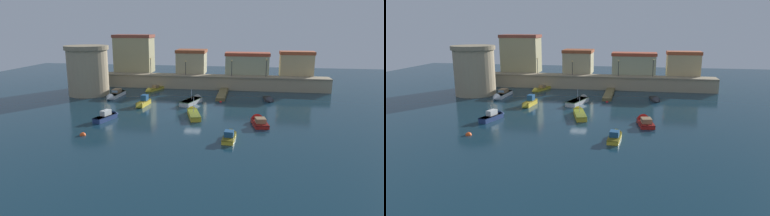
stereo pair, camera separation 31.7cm
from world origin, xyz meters
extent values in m
plane|color=#112D3D|center=(0.00, 0.00, 0.00)|extent=(130.67, 130.67, 0.00)
cube|color=tan|center=(0.00, 23.61, 1.34)|extent=(50.65, 3.66, 2.67)
cube|color=gray|center=(0.00, 23.61, 2.79)|extent=(50.65, 3.96, 0.24)
cube|color=tan|center=(-18.52, 27.92, 6.72)|extent=(8.70, 4.96, 8.10)
cube|color=brown|center=(-18.52, 27.92, 11.12)|extent=(9.05, 5.16, 0.70)
cube|color=tan|center=(-4.76, 28.25, 5.05)|extent=(6.49, 5.61, 4.77)
cube|color=#9A4A29|center=(-4.76, 28.25, 7.79)|extent=(6.75, 5.84, 0.70)
cube|color=#AAAE85|center=(8.03, 27.67, 4.81)|extent=(9.55, 4.45, 4.29)
cube|color=#B0472D|center=(8.03, 27.67, 7.31)|extent=(9.94, 4.63, 0.70)
cube|color=tan|center=(18.71, 27.19, 5.03)|extent=(7.07, 3.49, 4.73)
cube|color=#B34F2C|center=(18.71, 27.19, 7.75)|extent=(7.35, 3.63, 0.70)
cylinder|color=tan|center=(-23.14, 12.89, 4.48)|extent=(7.90, 7.90, 8.96)
cylinder|color=gray|center=(-23.14, 12.89, 9.36)|extent=(8.53, 8.53, 0.80)
cube|color=brown|center=(3.42, 16.30, 0.30)|extent=(1.66, 10.96, 0.60)
cylinder|color=#4A4024|center=(4.17, 19.95, 0.35)|extent=(0.20, 0.20, 0.70)
cylinder|color=#4A4024|center=(4.17, 16.30, 0.35)|extent=(0.20, 0.20, 0.70)
cylinder|color=#4A4024|center=(4.17, 12.65, 0.35)|extent=(0.20, 0.20, 0.70)
cylinder|color=black|center=(-13.31, 23.61, 4.56)|extent=(0.12, 0.12, 3.29)
sphere|color=#F9D172|center=(-13.31, 23.61, 6.35)|extent=(0.32, 0.32, 0.32)
cylinder|color=black|center=(-5.34, 23.61, 4.33)|extent=(0.12, 0.12, 2.83)
sphere|color=#F9D172|center=(-5.34, 23.61, 5.90)|extent=(0.32, 0.32, 0.32)
cylinder|color=black|center=(4.79, 23.61, 4.47)|extent=(0.12, 0.12, 3.12)
sphere|color=#F9D172|center=(4.79, 23.61, 6.18)|extent=(0.32, 0.32, 0.32)
cylinder|color=black|center=(12.11, 23.61, 4.64)|extent=(0.12, 0.12, 3.46)
sphere|color=#F9D172|center=(12.11, 23.61, 6.53)|extent=(0.32, 0.32, 0.32)
cube|color=white|center=(-16.99, 11.89, 0.37)|extent=(1.74, 5.97, 0.75)
cone|color=white|center=(-17.06, 8.27, 0.37)|extent=(1.57, 1.43, 1.54)
cube|color=slate|center=(-16.99, 11.89, 0.71)|extent=(1.78, 6.09, 0.08)
cube|color=olive|center=(-16.99, 12.07, 1.11)|extent=(1.37, 2.11, 0.73)
cube|color=#99B7C6|center=(-17.01, 11.03, 1.15)|extent=(1.20, 0.08, 0.44)
cube|color=#333338|center=(12.13, 13.35, 0.24)|extent=(1.89, 3.51, 0.47)
cone|color=#333338|center=(12.36, 11.26, 0.24)|extent=(1.55, 1.10, 1.45)
cube|color=black|center=(12.13, 13.35, 0.43)|extent=(1.93, 3.58, 0.08)
cube|color=gold|center=(6.27, -10.78, 0.28)|extent=(1.62, 3.88, 0.56)
cone|color=gold|center=(6.44, -8.40, 0.28)|extent=(1.36, 1.15, 1.29)
cube|color=#5E5410|center=(6.27, -10.78, 0.52)|extent=(1.65, 3.96, 0.08)
cube|color=navy|center=(6.27, -10.90, 0.90)|extent=(1.18, 1.32, 0.69)
cube|color=#99B7C6|center=(6.31, -10.27, 0.94)|extent=(0.99, 0.13, 0.41)
cube|color=gold|center=(-9.48, 5.36, 0.41)|extent=(1.59, 4.14, 0.82)
cone|color=gold|center=(-9.73, 2.83, 0.41)|extent=(1.24, 1.24, 1.14)
cube|color=brown|center=(-9.48, 5.36, 0.78)|extent=(1.62, 4.22, 0.08)
cube|color=navy|center=(-9.43, 5.86, 1.31)|extent=(1.12, 1.39, 0.98)
cube|color=gold|center=(0.37, -0.92, 0.37)|extent=(2.95, 5.76, 0.75)
cone|color=gold|center=(-0.55, 2.38, 0.37)|extent=(1.76, 1.73, 1.43)
cube|color=#5C6616|center=(0.37, -0.92, 0.71)|extent=(3.01, 5.87, 0.08)
cylinder|color=#B2B2B7|center=(0.28, -0.59, 1.90)|extent=(0.08, 0.08, 2.32)
cube|color=navy|center=(-12.26, -4.69, 0.36)|extent=(2.36, 4.33, 0.72)
cone|color=navy|center=(-11.56, -2.19, 0.36)|extent=(1.51, 1.45, 1.24)
cube|color=#111B36|center=(-12.26, -4.69, 0.68)|extent=(2.41, 4.41, 0.08)
cube|color=silver|center=(-12.20, -4.50, 1.10)|extent=(1.27, 1.79, 0.76)
cube|color=#99B7C6|center=(-11.99, -3.73, 1.14)|extent=(0.77, 0.27, 0.46)
cylinder|color=#B2B2B7|center=(-12.25, -4.66, 1.48)|extent=(0.08, 0.08, 1.51)
cube|color=gold|center=(-11.27, 19.76, 0.27)|extent=(2.91, 5.14, 0.54)
cone|color=gold|center=(-12.30, 16.80, 0.27)|extent=(1.66, 1.74, 1.27)
cube|color=#705E11|center=(-11.27, 19.76, 0.50)|extent=(2.96, 5.25, 0.08)
cube|color=olive|center=(-11.24, 19.83, 0.82)|extent=(1.40, 1.45, 0.58)
cube|color=red|center=(10.15, -3.69, 0.26)|extent=(2.51, 4.29, 0.52)
cone|color=red|center=(9.73, -1.19, 0.26)|extent=(1.95, 1.41, 1.78)
cube|color=#4A0C0B|center=(10.15, -3.69, 0.48)|extent=(2.56, 4.37, 0.08)
cube|color=olive|center=(10.21, -4.06, 0.84)|extent=(1.59, 1.79, 0.66)
cube|color=#99B7C6|center=(10.08, -3.28, 0.88)|extent=(1.21, 0.26, 0.39)
cube|color=silver|center=(-1.51, 7.75, 0.41)|extent=(3.39, 5.83, 0.82)
cone|color=silver|center=(-0.50, 11.01, 0.41)|extent=(2.09, 1.85, 1.75)
cube|color=#527B4B|center=(-1.51, 7.75, 0.78)|extent=(3.46, 5.95, 0.08)
cylinder|color=#B2B2B7|center=(-1.46, 7.91, 1.75)|extent=(0.08, 0.08, 1.87)
sphere|color=red|center=(3.58, 10.19, 0.00)|extent=(0.48, 0.48, 0.48)
sphere|color=#EA4C19|center=(-12.24, -11.84, 0.00)|extent=(0.79, 0.79, 0.79)
camera|label=1|loc=(8.19, -50.52, 13.71)|focal=31.99mm
camera|label=2|loc=(8.51, -50.47, 13.71)|focal=31.99mm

